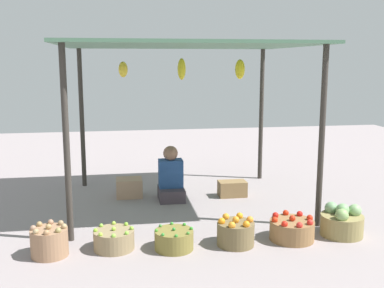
{
  "coord_description": "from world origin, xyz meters",
  "views": [
    {
      "loc": [
        -0.91,
        -6.19,
        1.97
      ],
      "look_at": [
        0.0,
        -0.62,
        0.95
      ],
      "focal_mm": 43.23,
      "sensor_mm": 36.0,
      "label": 1
    }
  ],
  "objects_px": {
    "vendor_person": "(171,179)",
    "basket_oranges": "(236,233)",
    "basket_green_chilies": "(174,240)",
    "basket_red_tomatoes": "(292,229)",
    "wooden_crate_stacked_rear": "(232,189)",
    "wooden_crate_near_vendor": "(129,188)",
    "basket_limes": "(114,239)",
    "basket_cabbages": "(342,222)",
    "basket_potatoes": "(49,242)"
  },
  "relations": [
    {
      "from": "vendor_person",
      "to": "basket_oranges",
      "type": "xyz_separation_m",
      "value": [
        0.5,
        -1.78,
        -0.16
      ]
    },
    {
      "from": "basket_green_chilies",
      "to": "basket_oranges",
      "type": "height_order",
      "value": "basket_oranges"
    },
    {
      "from": "basket_oranges",
      "to": "basket_red_tomatoes",
      "type": "distance_m",
      "value": 0.66
    },
    {
      "from": "basket_oranges",
      "to": "wooden_crate_stacked_rear",
      "type": "xyz_separation_m",
      "value": [
        0.41,
        1.79,
        -0.02
      ]
    },
    {
      "from": "vendor_person",
      "to": "wooden_crate_near_vendor",
      "type": "distance_m",
      "value": 0.66
    },
    {
      "from": "basket_limes",
      "to": "basket_oranges",
      "type": "relative_size",
      "value": 1.06
    },
    {
      "from": "basket_limes",
      "to": "wooden_crate_stacked_rear",
      "type": "relative_size",
      "value": 1.06
    },
    {
      "from": "vendor_person",
      "to": "basket_red_tomatoes",
      "type": "height_order",
      "value": "vendor_person"
    },
    {
      "from": "basket_red_tomatoes",
      "to": "wooden_crate_near_vendor",
      "type": "bearing_deg",
      "value": 131.55
    },
    {
      "from": "basket_limes",
      "to": "basket_red_tomatoes",
      "type": "height_order",
      "value": "basket_red_tomatoes"
    },
    {
      "from": "vendor_person",
      "to": "wooden_crate_near_vendor",
      "type": "bearing_deg",
      "value": 158.12
    },
    {
      "from": "basket_cabbages",
      "to": "wooden_crate_stacked_rear",
      "type": "bearing_deg",
      "value": 116.61
    },
    {
      "from": "basket_green_chilies",
      "to": "wooden_crate_stacked_rear",
      "type": "xyz_separation_m",
      "value": [
        1.09,
        1.79,
        0.01
      ]
    },
    {
      "from": "basket_oranges",
      "to": "basket_cabbages",
      "type": "relative_size",
      "value": 0.84
    },
    {
      "from": "basket_red_tomatoes",
      "to": "wooden_crate_stacked_rear",
      "type": "relative_size",
      "value": 1.22
    },
    {
      "from": "basket_red_tomatoes",
      "to": "basket_oranges",
      "type": "bearing_deg",
      "value": -175.94
    },
    {
      "from": "basket_limes",
      "to": "basket_oranges",
      "type": "distance_m",
      "value": 1.3
    },
    {
      "from": "vendor_person",
      "to": "basket_limes",
      "type": "distance_m",
      "value": 1.87
    },
    {
      "from": "basket_potatoes",
      "to": "basket_limes",
      "type": "xyz_separation_m",
      "value": [
        0.65,
        0.06,
        -0.04
      ]
    },
    {
      "from": "basket_oranges",
      "to": "wooden_crate_near_vendor",
      "type": "height_order",
      "value": "basket_oranges"
    },
    {
      "from": "vendor_person",
      "to": "basket_cabbages",
      "type": "bearing_deg",
      "value": -43.8
    },
    {
      "from": "basket_potatoes",
      "to": "basket_cabbages",
      "type": "distance_m",
      "value": 3.22
    },
    {
      "from": "basket_potatoes",
      "to": "basket_red_tomatoes",
      "type": "distance_m",
      "value": 2.61
    },
    {
      "from": "vendor_person",
      "to": "basket_cabbages",
      "type": "relative_size",
      "value": 1.63
    },
    {
      "from": "vendor_person",
      "to": "wooden_crate_stacked_rear",
      "type": "xyz_separation_m",
      "value": [
        0.91,
        0.01,
        -0.19
      ]
    },
    {
      "from": "basket_red_tomatoes",
      "to": "basket_cabbages",
      "type": "xyz_separation_m",
      "value": [
        0.61,
        0.04,
        0.04
      ]
    },
    {
      "from": "basket_green_chilies",
      "to": "vendor_person",
      "type": "bearing_deg",
      "value": 84.33
    },
    {
      "from": "basket_potatoes",
      "to": "wooden_crate_stacked_rear",
      "type": "distance_m",
      "value": 2.94
    },
    {
      "from": "basket_potatoes",
      "to": "wooden_crate_stacked_rear",
      "type": "bearing_deg",
      "value": 36.61
    },
    {
      "from": "basket_red_tomatoes",
      "to": "wooden_crate_stacked_rear",
      "type": "height_order",
      "value": "basket_red_tomatoes"
    },
    {
      "from": "basket_oranges",
      "to": "basket_red_tomatoes",
      "type": "xyz_separation_m",
      "value": [
        0.66,
        0.05,
        -0.02
      ]
    },
    {
      "from": "wooden_crate_stacked_rear",
      "to": "basket_potatoes",
      "type": "bearing_deg",
      "value": -143.39
    },
    {
      "from": "basket_limes",
      "to": "basket_green_chilies",
      "type": "height_order",
      "value": "basket_limes"
    },
    {
      "from": "vendor_person",
      "to": "wooden_crate_near_vendor",
      "type": "relative_size",
      "value": 2.07
    },
    {
      "from": "basket_green_chilies",
      "to": "basket_red_tomatoes",
      "type": "xyz_separation_m",
      "value": [
        1.33,
        0.05,
        0.01
      ]
    },
    {
      "from": "basket_potatoes",
      "to": "basket_oranges",
      "type": "relative_size",
      "value": 0.93
    },
    {
      "from": "basket_green_chilies",
      "to": "wooden_crate_stacked_rear",
      "type": "distance_m",
      "value": 2.1
    },
    {
      "from": "basket_potatoes",
      "to": "basket_limes",
      "type": "relative_size",
      "value": 0.88
    },
    {
      "from": "vendor_person",
      "to": "basket_oranges",
      "type": "bearing_deg",
      "value": -74.41
    },
    {
      "from": "basket_green_chilies",
      "to": "basket_red_tomatoes",
      "type": "height_order",
      "value": "basket_red_tomatoes"
    },
    {
      "from": "basket_potatoes",
      "to": "wooden_crate_near_vendor",
      "type": "distance_m",
      "value": 2.16
    },
    {
      "from": "basket_oranges",
      "to": "basket_red_tomatoes",
      "type": "height_order",
      "value": "basket_oranges"
    },
    {
      "from": "basket_oranges",
      "to": "wooden_crate_near_vendor",
      "type": "distance_m",
      "value": 2.29
    },
    {
      "from": "basket_green_chilies",
      "to": "basket_cabbages",
      "type": "xyz_separation_m",
      "value": [
        1.94,
        0.09,
        0.05
      ]
    },
    {
      "from": "basket_limes",
      "to": "basket_oranges",
      "type": "xyz_separation_m",
      "value": [
        1.3,
        -0.1,
        0.03
      ]
    },
    {
      "from": "vendor_person",
      "to": "basket_cabbages",
      "type": "xyz_separation_m",
      "value": [
        1.76,
        -1.69,
        -0.15
      ]
    },
    {
      "from": "wooden_crate_stacked_rear",
      "to": "vendor_person",
      "type": "bearing_deg",
      "value": -179.12
    },
    {
      "from": "wooden_crate_stacked_rear",
      "to": "basket_cabbages",
      "type": "bearing_deg",
      "value": -63.39
    },
    {
      "from": "vendor_person",
      "to": "basket_oranges",
      "type": "distance_m",
      "value": 1.85
    },
    {
      "from": "basket_oranges",
      "to": "wooden_crate_near_vendor",
      "type": "relative_size",
      "value": 1.07
    }
  ]
}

